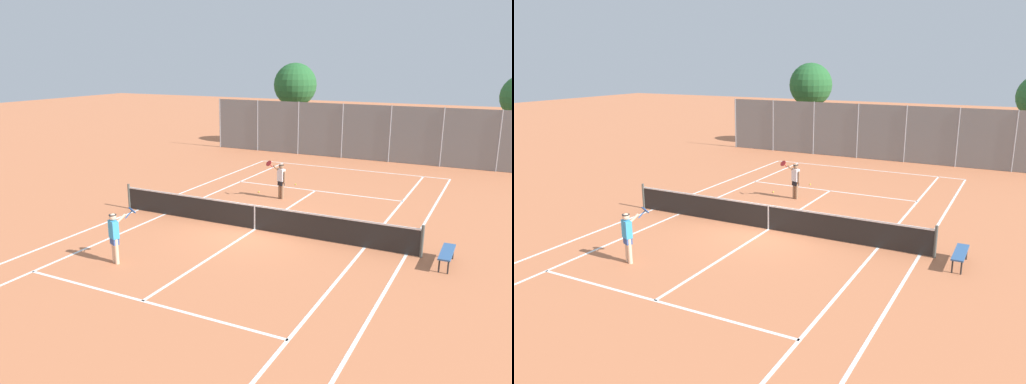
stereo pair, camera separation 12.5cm
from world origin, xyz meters
The scene contains 11 objects.
ground_plane centered at (0.00, 0.00, 0.00)m, with size 120.00×120.00×0.00m, color #C67047.
court_line_markings centered at (0.00, 0.00, 0.00)m, with size 11.10×23.90×0.01m.
tennis_net centered at (0.00, 0.00, 0.51)m, with size 12.00×0.10×1.07m.
player_near_side centered at (-2.37, -4.75, 0.93)m, with size 0.85×0.68×1.77m.
player_far_left centered at (-0.91, 4.33, 0.93)m, with size 0.85×0.68×1.77m.
loose_tennis_ball_0 centered at (-2.27, 4.84, 0.03)m, with size 0.07×0.07×0.07m, color #D1DB33.
loose_tennis_ball_1 centered at (-1.95, 2.61, 0.03)m, with size 0.07×0.07×0.07m, color #D1DB33.
loose_tennis_ball_2 centered at (-1.30, 7.03, 0.03)m, with size 0.07×0.07×0.07m, color #D1DB33.
courtside_bench centered at (6.74, -0.33, 0.41)m, with size 0.36×1.50×0.47m.
back_fence centered at (0.00, 15.09, 1.74)m, with size 21.20×0.08×3.47m.
tree_behind_left centered at (-6.19, 18.36, 4.30)m, with size 3.10×3.10×5.93m.
Camera 1 is at (8.02, -15.59, 6.06)m, focal length 35.00 mm.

